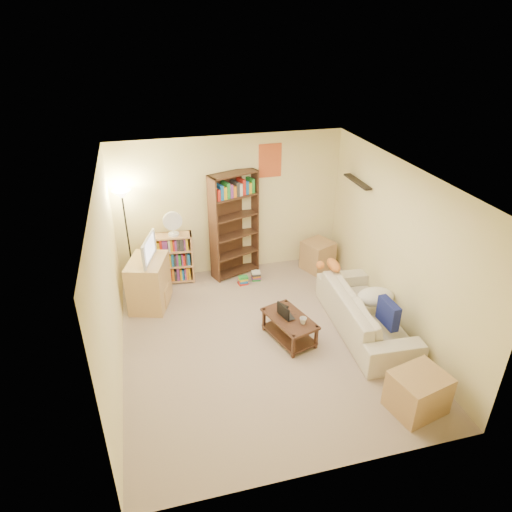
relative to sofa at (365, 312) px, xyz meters
name	(u,v)px	position (x,y,z in m)	size (l,w,h in m)	color
room	(264,241)	(-1.55, 0.12, 1.31)	(4.50, 4.54, 2.52)	tan
sofa	(365,312)	(0.00, 0.00, 0.00)	(0.93, 2.16, 0.62)	beige
navy_pillow	(388,313)	(0.08, -0.46, 0.28)	(0.41, 0.12, 0.37)	navy
cream_blanket	(375,297)	(0.15, 0.04, 0.22)	(0.57, 0.41, 0.24)	silver
tabby_cat	(331,265)	(-0.23, 0.83, 0.39)	(0.49, 0.19, 0.17)	orange
coffee_table	(289,325)	(-1.17, 0.06, -0.07)	(0.70, 0.95, 0.38)	#45281A
laptop	(290,314)	(-1.15, 0.12, 0.08)	(0.23, 0.32, 0.02)	black
laptop_screen	(283,311)	(-1.27, 0.08, 0.18)	(0.01, 0.28, 0.19)	white
mug	(303,321)	(-1.03, -0.12, 0.12)	(0.14, 0.14, 0.09)	silver
tv_remote	(284,306)	(-1.16, 0.36, 0.08)	(0.05, 0.15, 0.02)	black
tv_stand	(149,283)	(-3.09, 1.50, 0.10)	(0.55, 0.76, 0.82)	tan
television	(145,249)	(-3.09, 1.50, 0.71)	(0.29, 0.69, 0.40)	black
tall_bookshelf	(234,223)	(-1.52, 2.16, 0.70)	(0.91, 0.57, 1.92)	#46281B
short_bookshelf	(173,258)	(-2.64, 2.16, 0.14)	(0.73, 0.34, 0.91)	tan
desk_fan	(173,223)	(-2.59, 2.11, 0.83)	(0.32, 0.18, 0.44)	white
floor_lamp	(124,211)	(-3.34, 2.13, 1.12)	(0.30, 0.30, 1.79)	black
side_table	(318,255)	(0.00, 1.94, -0.03)	(0.48, 0.48, 0.55)	tan
end_cabinet	(418,392)	(-0.11, -1.61, -0.05)	(0.62, 0.52, 0.52)	tan
book_stacks	(250,278)	(-1.33, 1.78, -0.23)	(0.43, 0.20, 0.18)	red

